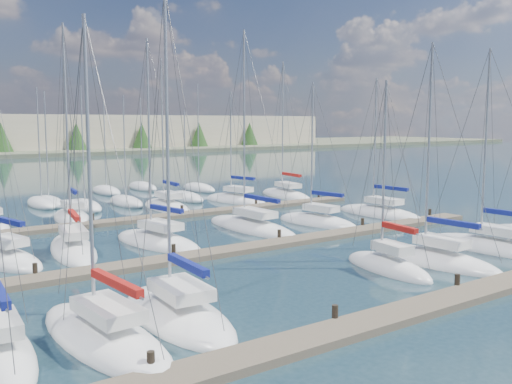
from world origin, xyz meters
TOP-DOWN VIEW (x-y plane):
  - ground at (0.00, 60.00)m, footprint 400.00×400.00m
  - dock_near at (0.00, 2.01)m, footprint 44.00×1.93m
  - dock_mid at (0.00, 16.01)m, footprint 44.00×1.93m
  - dock_far at (0.00, 30.01)m, footprint 44.00×1.93m
  - sailboat_r at (19.00, 35.13)m, footprint 4.13×9.79m
  - sailboat_l at (10.64, 20.51)m, footprint 3.73×8.09m
  - sailboat_p at (4.53, 34.91)m, footprint 3.67×8.97m
  - sailboat_m at (17.95, 20.58)m, footprint 3.05×9.17m
  - sailboat_a at (-15.62, 7.17)m, footprint 2.68×7.23m
  - sailboat_h at (-12.50, 21.42)m, footprint 4.28×7.35m
  - sailboat_e at (7.72, 7.00)m, footprint 3.18×8.51m
  - sailboat_i at (-8.42, 21.99)m, footprint 4.25×9.53m
  - sailboat_j at (-3.12, 20.95)m, footprint 4.38×8.91m
  - sailboat_o at (-4.72, 33.89)m, footprint 3.62×7.70m
  - sailboat_d at (4.27, 7.49)m, footprint 2.89×6.75m
  - sailboat_k at (5.01, 21.70)m, footprint 3.04×10.59m
  - sailboat_f at (13.44, 7.00)m, footprint 3.18×9.58m
  - sailboat_q at (12.37, 35.01)m, footprint 4.42×8.61m
  - sailboat_c at (-8.77, 7.30)m, footprint 3.74×8.75m
  - sailboat_b at (-12.18, 6.63)m, footprint 3.52×9.46m
  - distant_boats at (-4.34, 43.76)m, footprint 36.93×20.75m

SIDE VIEW (x-z plane):
  - ground at x=0.00m, z-range 0.00..0.00m
  - dock_near at x=0.00m, z-range -0.40..0.70m
  - dock_mid at x=0.00m, z-range -0.40..0.70m
  - dock_far at x=0.00m, z-range -0.40..0.70m
  - sailboat_b at x=-12.18m, z-range -6.18..6.52m
  - sailboat_q at x=12.37m, z-range -5.80..6.14m
  - sailboat_m at x=17.95m, z-range -6.13..6.48m
  - sailboat_c at x=-8.77m, z-range -6.91..7.26m
  - sailboat_f at x=13.44m, z-range -6.52..6.88m
  - sailboat_l at x=10.64m, z-range -5.79..6.15m
  - sailboat_h at x=-12.50m, z-range -5.75..6.11m
  - sailboat_j at x=-3.12m, z-range -6.94..7.30m
  - sailboat_p at x=4.53m, z-range -7.17..7.53m
  - sailboat_e at x=7.72m, z-range -6.47..6.84m
  - sailboat_a at x=-15.62m, z-range -5.05..5.42m
  - sailboat_k at x=5.01m, z-range -7.65..8.01m
  - sailboat_r at x=19.00m, z-range -7.46..7.83m
  - sailboat_i at x=-8.42m, z-range -7.25..7.64m
  - sailboat_o at x=-4.72m, z-range -6.79..7.17m
  - sailboat_d at x=4.27m, z-range -5.35..5.74m
  - distant_boats at x=-4.34m, z-range -6.36..6.94m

